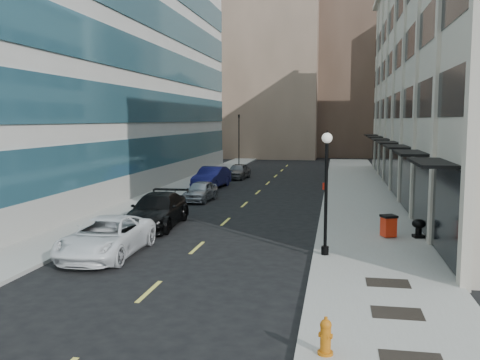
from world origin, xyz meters
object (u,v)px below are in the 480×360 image
(car_white_van, at_px, (106,237))
(urn_planter, at_px, (419,226))
(traffic_signal, at_px, (239,118))
(lamppost, at_px, (326,182))
(fire_hydrant, at_px, (326,336))
(car_black_pickup, at_px, (157,211))
(car_blue_sedan, at_px, (212,177))
(car_grey_sedan, at_px, (238,171))
(car_silver_sedan, at_px, (200,191))
(sign_post, at_px, (325,195))
(trash_bin, at_px, (389,225))

(car_white_van, bearing_deg, urn_planter, 20.85)
(traffic_signal, height_order, lamppost, traffic_signal)
(fire_hydrant, bearing_deg, car_black_pickup, 135.95)
(car_blue_sedan, xyz_separation_m, car_grey_sedan, (0.88, 7.00, -0.14))
(car_white_van, xyz_separation_m, car_grey_sedan, (0.05, 29.00, -0.06))
(fire_hydrant, xyz_separation_m, urn_planter, (3.91, 13.10, 0.09))
(car_black_pickup, xyz_separation_m, car_silver_sedan, (-0.01, 8.94, -0.17))
(traffic_signal, height_order, fire_hydrant, traffic_signal)
(car_white_van, xyz_separation_m, sign_post, (8.55, 7.74, 0.85))
(lamppost, bearing_deg, urn_planter, 43.36)
(lamppost, distance_m, sign_post, 6.69)
(car_silver_sedan, height_order, sign_post, sign_post)
(car_silver_sedan, relative_size, sign_post, 1.76)
(fire_hydrant, bearing_deg, car_white_van, 151.81)
(traffic_signal, height_order, car_grey_sedan, traffic_signal)
(urn_planter, bearing_deg, car_grey_sedan, 118.17)
(urn_planter, bearing_deg, lamppost, -136.64)
(traffic_signal, distance_m, car_silver_sedan, 27.56)
(car_white_van, bearing_deg, trash_bin, 22.47)
(traffic_signal, height_order, trash_bin, traffic_signal)
(sign_post, bearing_deg, car_white_van, -121.67)
(car_white_van, relative_size, sign_post, 2.46)
(car_black_pickup, relative_size, car_blue_sedan, 1.13)
(car_black_pickup, relative_size, trash_bin, 5.68)
(trash_bin, bearing_deg, fire_hydrant, -124.77)
(traffic_signal, bearing_deg, car_black_pickup, -86.34)
(car_black_pickup, height_order, car_blue_sedan, car_blue_sedan)
(car_white_van, relative_size, car_black_pickup, 0.96)
(car_grey_sedan, height_order, trash_bin, car_grey_sedan)
(car_blue_sedan, relative_size, trash_bin, 5.02)
(car_black_pickup, relative_size, fire_hydrant, 6.57)
(urn_planter, bearing_deg, car_silver_sedan, 142.30)
(trash_bin, xyz_separation_m, lamppost, (-2.78, -3.74, 2.36))
(car_blue_sedan, relative_size, sign_post, 2.27)
(fire_hydrant, relative_size, lamppost, 0.18)
(car_silver_sedan, distance_m, car_blue_sedan, 7.06)
(car_blue_sedan, bearing_deg, car_grey_sedan, 89.01)
(car_silver_sedan, bearing_deg, sign_post, -36.52)
(fire_hydrant, height_order, sign_post, sign_post)
(fire_hydrant, distance_m, urn_planter, 13.67)
(traffic_signal, xyz_separation_m, urn_planter, (15.10, -36.90, -5.04))
(car_white_van, distance_m, car_blue_sedan, 22.02)
(car_blue_sedan, xyz_separation_m, urn_planter, (13.68, -16.90, -0.18))
(traffic_signal, height_order, car_white_van, traffic_signal)
(car_black_pickup, height_order, lamppost, lamppost)
(car_white_van, xyz_separation_m, car_blue_sedan, (-0.83, 22.00, 0.07))
(traffic_signal, relative_size, car_grey_sedan, 1.67)
(lamppost, bearing_deg, car_white_van, -172.16)
(car_black_pickup, bearing_deg, fire_hydrant, -59.97)
(car_black_pickup, relative_size, lamppost, 1.17)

